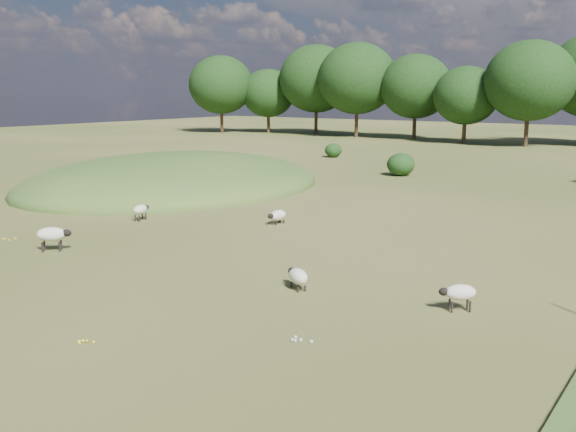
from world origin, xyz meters
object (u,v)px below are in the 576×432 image
object	(u,v)px
sheep_5	(459,293)
sheep_6	(52,234)
sheep_3	(298,276)
sheep_4	(141,210)
sheep_0	(277,215)

from	to	relation	value
sheep_5	sheep_6	world-z (taller)	sheep_6
sheep_3	sheep_4	xyz separation A→B (m)	(-11.37, 4.35, 0.11)
sheep_3	sheep_6	xyz separation A→B (m)	(-9.78, -1.32, 0.23)
sheep_0	sheep_6	bearing A→B (deg)	-18.41
sheep_3	sheep_5	world-z (taller)	sheep_5
sheep_3	sheep_6	size ratio (longest dim) A/B	0.92
sheep_3	sheep_5	size ratio (longest dim) A/B	1.10
sheep_6	sheep_3	bearing A→B (deg)	-33.83
sheep_4	sheep_6	xyz separation A→B (m)	(1.59, -5.67, 0.12)
sheep_3	sheep_4	bearing A→B (deg)	12.11
sheep_0	sheep_4	world-z (taller)	sheep_4
sheep_0	sheep_5	world-z (taller)	sheep_5
sheep_3	sheep_5	xyz separation A→B (m)	(4.55, 0.84, 0.12)
sheep_0	sheep_4	bearing A→B (deg)	-56.33
sheep_0	sheep_5	size ratio (longest dim) A/B	1.11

